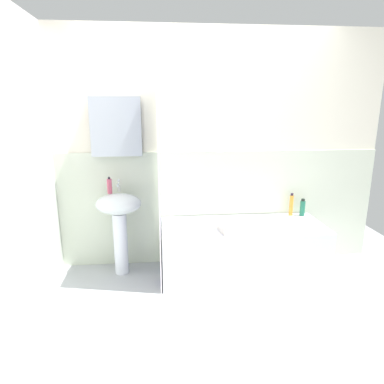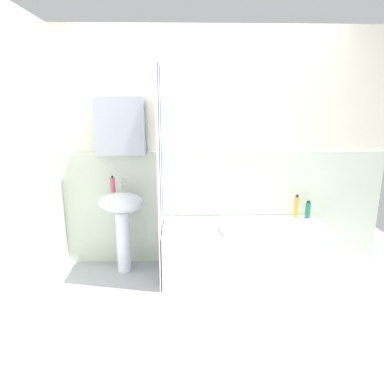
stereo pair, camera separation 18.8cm
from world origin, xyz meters
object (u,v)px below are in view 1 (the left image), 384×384
Objects in this scene: bathtub at (242,250)px; towel_folded at (236,226)px; sink at (119,216)px; soap_dispenser at (109,186)px; body_wash_bottle at (302,208)px; lotion_bottle at (291,205)px.

towel_folded is (-0.11, -0.16, 0.31)m from bathtub.
sink is 0.52× the size of bathtub.
sink is 0.31m from soap_dispenser.
soap_dispenser reaches higher than body_wash_bottle.
soap_dispenser is at bearing 159.95° from sink.
soap_dispenser is at bearing -177.08° from lotion_bottle.
body_wash_bottle is at bearing -10.77° from lotion_bottle.
bathtub is at bearing -7.07° from soap_dispenser.
body_wash_bottle is 0.62× the size of towel_folded.
lotion_bottle is (-0.12, 0.02, 0.03)m from body_wash_bottle.
bathtub is 8.61× the size of body_wash_bottle.
lotion_bottle reaches higher than towel_folded.
body_wash_bottle reaches higher than towel_folded.
soap_dispenser is at bearing 172.93° from bathtub.
soap_dispenser is 1.89m from lotion_bottle.
sink reaches higher than lotion_bottle.
bathtub is at bearing -161.47° from body_wash_bottle.
sink is 1.26m from bathtub.
body_wash_bottle is 0.12m from lotion_bottle.
soap_dispenser reaches higher than lotion_bottle.
body_wash_bottle is at bearing 25.95° from towel_folded.
towel_folded is at bearing -148.96° from lotion_bottle.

